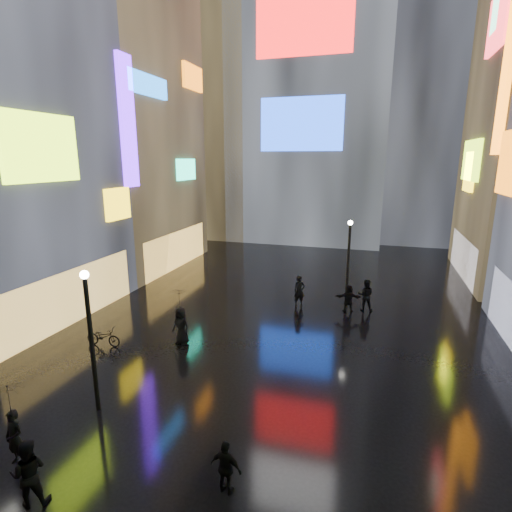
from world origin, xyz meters
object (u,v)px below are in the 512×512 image
at_px(lamp_near, 91,334).
at_px(pedestrian_3, 226,467).
at_px(bicycle, 103,337).
at_px(lamp_far, 348,257).
at_px(pedestrian_0, 15,438).

distance_m(lamp_near, pedestrian_3, 6.48).
bearing_deg(bicycle, lamp_near, -147.40).
relative_size(lamp_near, lamp_far, 1.00).
distance_m(lamp_near, pedestrian_0, 3.61).
bearing_deg(lamp_far, pedestrian_0, -116.18).
height_order(lamp_near, pedestrian_3, lamp_near).
distance_m(pedestrian_3, bicycle, 10.90).
bearing_deg(pedestrian_3, lamp_far, -87.73).
relative_size(lamp_far, bicycle, 2.93).
xyz_separation_m(lamp_near, pedestrian_0, (-0.54, -2.90, -2.08)).
bearing_deg(lamp_near, pedestrian_3, -20.07).
relative_size(lamp_far, pedestrian_3, 3.34).
xyz_separation_m(lamp_near, lamp_far, (7.66, 13.79, 0.00)).
bearing_deg(pedestrian_0, pedestrian_3, 13.67).
height_order(lamp_far, pedestrian_0, lamp_far).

